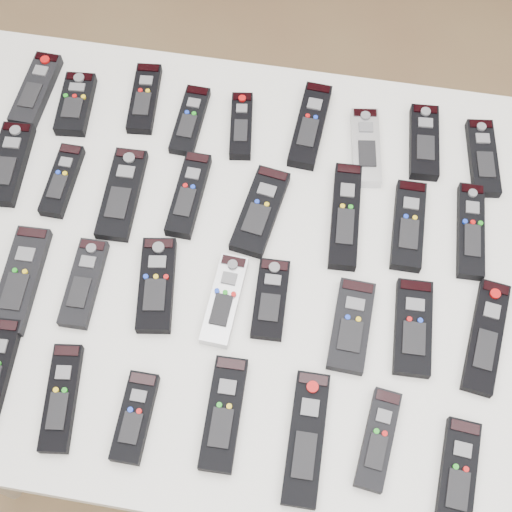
% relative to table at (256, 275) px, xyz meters
% --- Properties ---
extents(ground, '(4.00, 4.00, 0.00)m').
position_rel_table_xyz_m(ground, '(-0.05, -0.01, -0.72)').
color(ground, '#876245').
rests_on(ground, ground).
extents(table, '(1.25, 0.88, 0.78)m').
position_rel_table_xyz_m(table, '(0.00, 0.00, 0.00)').
color(table, white).
rests_on(table, ground).
extents(remote_0, '(0.06, 0.17, 0.02)m').
position_rel_table_xyz_m(remote_0, '(-0.49, 0.29, 0.07)').
color(remote_0, black).
rests_on(remote_0, table).
extents(remote_1, '(0.07, 0.14, 0.02)m').
position_rel_table_xyz_m(remote_1, '(-0.40, 0.27, 0.07)').
color(remote_1, black).
rests_on(remote_1, table).
extents(remote_2, '(0.06, 0.16, 0.02)m').
position_rel_table_xyz_m(remote_2, '(-0.27, 0.31, 0.07)').
color(remote_2, black).
rests_on(remote_2, table).
extents(remote_3, '(0.05, 0.16, 0.02)m').
position_rel_table_xyz_m(remote_3, '(-0.17, 0.27, 0.07)').
color(remote_3, black).
rests_on(remote_3, table).
extents(remote_4, '(0.06, 0.15, 0.02)m').
position_rel_table_xyz_m(remote_4, '(-0.07, 0.27, 0.07)').
color(remote_4, black).
rests_on(remote_4, table).
extents(remote_5, '(0.06, 0.19, 0.02)m').
position_rel_table_xyz_m(remote_5, '(0.06, 0.30, 0.07)').
color(remote_5, black).
rests_on(remote_5, table).
extents(remote_6, '(0.07, 0.17, 0.02)m').
position_rel_table_xyz_m(remote_6, '(0.17, 0.26, 0.07)').
color(remote_6, '#B7B7BC').
rests_on(remote_6, table).
extents(remote_7, '(0.06, 0.16, 0.02)m').
position_rel_table_xyz_m(remote_7, '(0.27, 0.29, 0.07)').
color(remote_7, black).
rests_on(remote_7, table).
extents(remote_8, '(0.07, 0.17, 0.02)m').
position_rel_table_xyz_m(remote_8, '(0.39, 0.28, 0.07)').
color(remote_8, black).
rests_on(remote_8, table).
extents(remote_9, '(0.07, 0.18, 0.02)m').
position_rel_table_xyz_m(remote_9, '(-0.49, 0.12, 0.07)').
color(remote_9, black).
rests_on(remote_9, table).
extents(remote_10, '(0.05, 0.15, 0.02)m').
position_rel_table_xyz_m(remote_10, '(-0.38, 0.10, 0.07)').
color(remote_10, black).
rests_on(remote_10, table).
extents(remote_11, '(0.07, 0.19, 0.02)m').
position_rel_table_xyz_m(remote_11, '(-0.26, 0.09, 0.07)').
color(remote_11, black).
rests_on(remote_11, table).
extents(remote_12, '(0.05, 0.17, 0.02)m').
position_rel_table_xyz_m(remote_12, '(-0.14, 0.11, 0.07)').
color(remote_12, black).
rests_on(remote_12, table).
extents(remote_13, '(0.09, 0.18, 0.02)m').
position_rel_table_xyz_m(remote_13, '(-0.01, 0.09, 0.07)').
color(remote_13, black).
rests_on(remote_13, table).
extents(remote_14, '(0.06, 0.21, 0.02)m').
position_rel_table_xyz_m(remote_14, '(0.14, 0.11, 0.07)').
color(remote_14, black).
rests_on(remote_14, table).
extents(remote_15, '(0.05, 0.17, 0.02)m').
position_rel_table_xyz_m(remote_15, '(0.26, 0.11, 0.07)').
color(remote_15, black).
rests_on(remote_15, table).
extents(remote_16, '(0.05, 0.19, 0.02)m').
position_rel_table_xyz_m(remote_16, '(0.37, 0.12, 0.07)').
color(remote_16, black).
rests_on(remote_16, table).
extents(remote_19, '(0.07, 0.20, 0.02)m').
position_rel_table_xyz_m(remote_19, '(-0.39, -0.11, 0.07)').
color(remote_19, black).
rests_on(remote_19, table).
extents(remote_20, '(0.05, 0.16, 0.02)m').
position_rel_table_xyz_m(remote_20, '(-0.28, -0.10, 0.07)').
color(remote_20, black).
rests_on(remote_20, table).
extents(remote_21, '(0.08, 0.18, 0.02)m').
position_rel_table_xyz_m(remote_21, '(-0.16, -0.08, 0.07)').
color(remote_21, black).
rests_on(remote_21, table).
extents(remote_22, '(0.06, 0.17, 0.02)m').
position_rel_table_xyz_m(remote_22, '(-0.04, -0.09, 0.07)').
color(remote_22, '#B7B7BC').
rests_on(remote_22, table).
extents(remote_23, '(0.06, 0.14, 0.02)m').
position_rel_table_xyz_m(remote_23, '(0.04, -0.07, 0.07)').
color(remote_23, black).
rests_on(remote_23, table).
extents(remote_24, '(0.07, 0.16, 0.02)m').
position_rel_table_xyz_m(remote_24, '(0.18, -0.10, 0.07)').
color(remote_24, black).
rests_on(remote_24, table).
extents(remote_25, '(0.07, 0.17, 0.02)m').
position_rel_table_xyz_m(remote_25, '(0.28, -0.08, 0.07)').
color(remote_25, black).
rests_on(remote_25, table).
extents(remote_26, '(0.08, 0.20, 0.02)m').
position_rel_table_xyz_m(remote_26, '(0.40, -0.08, 0.07)').
color(remote_26, black).
rests_on(remote_26, table).
extents(remote_30, '(0.07, 0.18, 0.02)m').
position_rel_table_xyz_m(remote_30, '(-0.27, -0.29, 0.07)').
color(remote_30, black).
rests_on(remote_30, table).
extents(remote_31, '(0.05, 0.14, 0.02)m').
position_rel_table_xyz_m(remote_31, '(-0.14, -0.31, 0.07)').
color(remote_31, black).
rests_on(remote_31, table).
extents(remote_32, '(0.06, 0.18, 0.02)m').
position_rel_table_xyz_m(remote_32, '(-0.01, -0.28, 0.07)').
color(remote_32, black).
rests_on(remote_32, table).
extents(remote_33, '(0.06, 0.21, 0.02)m').
position_rel_table_xyz_m(remote_33, '(0.13, -0.29, 0.07)').
color(remote_33, black).
rests_on(remote_33, table).
extents(remote_34, '(0.06, 0.16, 0.02)m').
position_rel_table_xyz_m(remote_34, '(0.24, -0.28, 0.07)').
color(remote_34, black).
rests_on(remote_34, table).
extents(remote_35, '(0.06, 0.17, 0.02)m').
position_rel_table_xyz_m(remote_35, '(0.36, -0.31, 0.07)').
color(remote_35, black).
rests_on(remote_35, table).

